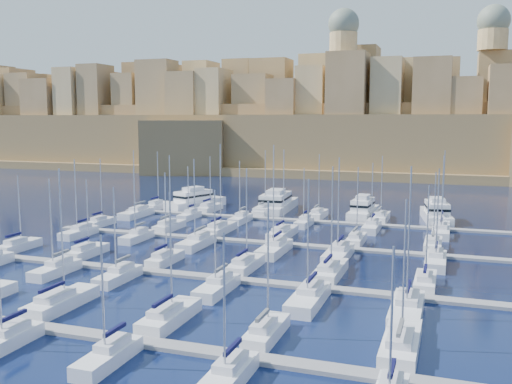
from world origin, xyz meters
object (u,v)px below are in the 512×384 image
at_px(motor_yacht_c, 363,210).
at_px(motor_yacht_d, 436,213).
at_px(sailboat_2, 61,302).
at_px(motor_yacht_b, 276,203).
at_px(sailboat_4, 266,331).
at_px(motor_yacht_a, 195,200).

distance_m(motor_yacht_c, motor_yacht_d, 14.65).
height_order(sailboat_2, motor_yacht_b, sailboat_2).
relative_size(sailboat_4, motor_yacht_c, 0.95).
relative_size(sailboat_4, motor_yacht_d, 0.84).
distance_m(sailboat_2, sailboat_4, 24.02).
bearing_deg(motor_yacht_c, sailboat_2, -108.33).
bearing_deg(motor_yacht_d, motor_yacht_c, -177.26).
bearing_deg(sailboat_4, motor_yacht_b, 106.38).
height_order(motor_yacht_a, motor_yacht_c, same).
distance_m(motor_yacht_a, motor_yacht_b, 19.40).
relative_size(motor_yacht_a, motor_yacht_c, 1.16).
bearing_deg(sailboat_4, sailboat_2, 177.83).
bearing_deg(motor_yacht_b, motor_yacht_a, -174.65).
relative_size(sailboat_2, motor_yacht_b, 0.78).
xyz_separation_m(sailboat_2, motor_yacht_d, (37.29, 69.07, 0.96)).
bearing_deg(motor_yacht_d, motor_yacht_b, 176.66).
xyz_separation_m(sailboat_4, motor_yacht_a, (-40.48, 70.18, 0.99)).
height_order(sailboat_2, motor_yacht_d, sailboat_2).
distance_m(motor_yacht_b, motor_yacht_c, 20.00).
relative_size(motor_yacht_a, motor_yacht_d, 1.03).
xyz_separation_m(motor_yacht_b, motor_yacht_c, (19.81, -2.71, 0.00)).
bearing_deg(sailboat_2, motor_yacht_d, 61.64).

